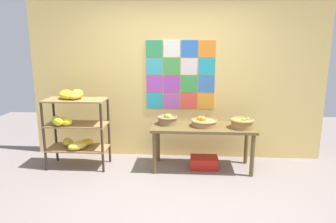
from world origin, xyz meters
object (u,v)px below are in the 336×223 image
(banana_shelf_unit, at_px, (74,122))
(fruit_basket_right, at_px, (204,122))
(fruit_basket_back_left, at_px, (167,119))
(produce_crate_under_table, at_px, (204,162))
(display_table, at_px, (203,132))
(fruit_basket_centre, at_px, (242,123))

(banana_shelf_unit, xyz_separation_m, fruit_basket_right, (1.93, 0.08, 0.00))
(fruit_basket_back_left, xyz_separation_m, fruit_basket_right, (0.54, -0.06, -0.02))
(banana_shelf_unit, bearing_deg, fruit_basket_right, 2.37)
(produce_crate_under_table, bearing_deg, banana_shelf_unit, -177.53)
(fruit_basket_right, bearing_deg, display_table, -130.61)
(fruit_basket_back_left, relative_size, fruit_basket_right, 0.80)
(banana_shelf_unit, height_order, fruit_basket_back_left, banana_shelf_unit)
(display_table, height_order, produce_crate_under_table, display_table)
(fruit_basket_back_left, bearing_deg, display_table, -8.01)
(display_table, bearing_deg, fruit_basket_right, 49.39)
(fruit_basket_right, bearing_deg, banana_shelf_unit, -177.63)
(fruit_basket_centre, height_order, produce_crate_under_table, fruit_basket_centre)
(banana_shelf_unit, distance_m, fruit_basket_back_left, 1.40)
(fruit_basket_right, height_order, produce_crate_under_table, fruit_basket_right)
(fruit_basket_right, bearing_deg, fruit_basket_back_left, 173.50)
(fruit_basket_back_left, relative_size, fruit_basket_centre, 0.91)
(banana_shelf_unit, height_order, produce_crate_under_table, banana_shelf_unit)
(fruit_basket_back_left, relative_size, produce_crate_under_table, 0.74)
(display_table, xyz_separation_m, fruit_basket_centre, (0.56, -0.06, 0.16))
(display_table, bearing_deg, banana_shelf_unit, -178.00)
(display_table, relative_size, produce_crate_under_table, 3.62)
(banana_shelf_unit, distance_m, produce_crate_under_table, 2.05)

